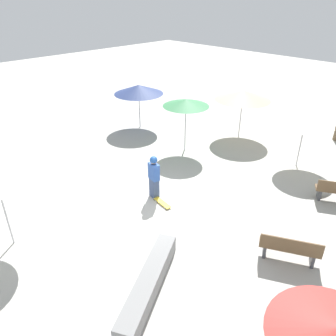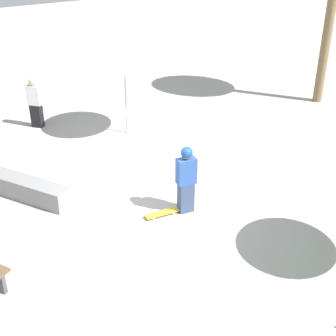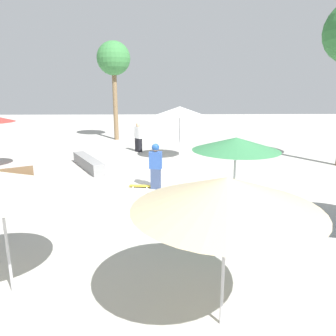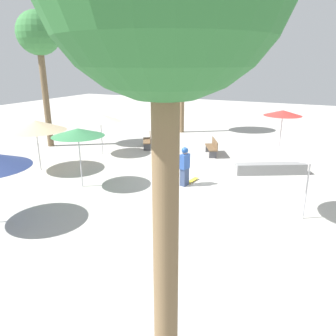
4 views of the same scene
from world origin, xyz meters
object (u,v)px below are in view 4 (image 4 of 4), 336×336
(bench_near, at_px, (212,147))
(palm_tree_left, at_px, (39,36))
(skateboard, at_px, (192,180))
(bench_far, at_px, (148,141))
(concrete_ledge, at_px, (271,169))
(palm_tree_far_back, at_px, (183,40))
(shade_umbrella_white, at_px, (312,147))
(shade_umbrella_green, at_px, (78,132))
(shade_umbrella_cream, at_px, (100,118))
(skater_main, at_px, (185,165))
(shade_umbrella_tan, at_px, (36,125))
(shade_umbrella_red, at_px, (283,113))

(bench_near, relative_size, palm_tree_left, 0.22)
(skateboard, xyz_separation_m, bench_far, (-4.24, -4.48, 0.37))
(bench_far, relative_size, palm_tree_left, 0.21)
(concrete_ledge, xyz_separation_m, palm_tree_left, (0.35, -12.80, 5.91))
(palm_tree_far_back, height_order, palm_tree_left, palm_tree_far_back)
(shade_umbrella_white, relative_size, palm_tree_left, 0.34)
(concrete_ledge, xyz_separation_m, bench_near, (-1.91, -3.40, 0.18))
(bench_near, height_order, shade_umbrella_green, shade_umbrella_green)
(shade_umbrella_cream, distance_m, shade_umbrella_green, 4.94)
(skater_main, xyz_separation_m, shade_umbrella_green, (1.91, -3.69, 1.37))
(concrete_ledge, bearing_deg, shade_umbrella_tan, -67.40)
(bench_near, xyz_separation_m, shade_umbrella_tan, (5.98, -6.39, 1.68))
(palm_tree_far_back, relative_size, palm_tree_left, 1.02)
(shade_umbrella_cream, distance_m, shade_umbrella_red, 9.78)
(bench_near, height_order, shade_umbrella_white, shade_umbrella_white)
(palm_tree_far_back, bearing_deg, shade_umbrella_red, 68.25)
(shade_umbrella_cream, relative_size, palm_tree_far_back, 0.29)
(shade_umbrella_green, xyz_separation_m, palm_tree_far_back, (-11.71, -0.66, 3.95))
(concrete_ledge, bearing_deg, shade_umbrella_white, 22.08)
(skateboard, bearing_deg, palm_tree_left, 86.24)
(palm_tree_left, bearing_deg, skateboard, 78.15)
(shade_umbrella_cream, bearing_deg, shade_umbrella_green, 26.90)
(skater_main, distance_m, shade_umbrella_cream, 6.52)
(bench_near, distance_m, shade_umbrella_red, 4.21)
(skater_main, distance_m, shade_umbrella_green, 4.38)
(shade_umbrella_tan, distance_m, palm_tree_left, 6.27)
(shade_umbrella_white, xyz_separation_m, palm_tree_far_back, (-10.91, -8.98, 3.81))
(shade_umbrella_red, relative_size, shade_umbrella_green, 0.99)
(skateboard, relative_size, palm_tree_left, 0.11)
(shade_umbrella_green, height_order, palm_tree_far_back, palm_tree_far_back)
(palm_tree_left, bearing_deg, skater_main, 74.94)
(shade_umbrella_tan, relative_size, palm_tree_left, 0.36)
(bench_near, xyz_separation_m, shade_umbrella_green, (6.83, -3.25, 1.81))
(concrete_ledge, bearing_deg, skater_main, -44.50)
(skateboard, distance_m, shade_umbrella_red, 7.25)
(palm_tree_far_back, bearing_deg, bench_far, 0.07)
(shade_umbrella_cream, xyz_separation_m, shade_umbrella_tan, (3.56, -0.91, 0.10))
(skateboard, relative_size, bench_near, 0.51)
(concrete_ledge, bearing_deg, bench_far, -103.76)
(concrete_ledge, bearing_deg, shade_umbrella_green, -53.50)
(shade_umbrella_green, height_order, palm_tree_left, palm_tree_left)
(shade_umbrella_white, bearing_deg, shade_umbrella_tan, -90.19)
(shade_umbrella_cream, bearing_deg, bench_near, 113.90)
(bench_near, distance_m, shade_umbrella_white, 8.11)
(shade_umbrella_cream, xyz_separation_m, palm_tree_far_back, (-7.31, 1.57, 4.18))
(skateboard, xyz_separation_m, shade_umbrella_red, (-6.40, 2.64, 2.15))
(bench_near, distance_m, palm_tree_far_back, 8.51)
(concrete_ledge, relative_size, palm_tree_far_back, 0.39)
(shade_umbrella_red, height_order, palm_tree_far_back, palm_tree_far_back)
(shade_umbrella_white, bearing_deg, skater_main, -103.49)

